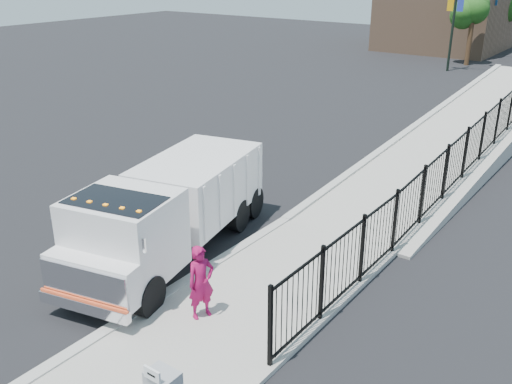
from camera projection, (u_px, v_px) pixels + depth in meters
The scene contains 13 objects.
ground at pixel (202, 275), 14.92m from camera, with size 120.00×120.00×0.00m, color black.
sidewalk at pixel (208, 338), 12.36m from camera, with size 3.55×12.00×0.12m, color #9E998E.
curb at pixel (146, 308), 13.40m from camera, with size 0.30×12.00×0.16m, color #ADAAA3.
ramp at pixel (471, 143), 25.74m from camera, with size 3.95×24.00×1.70m, color #9E998E.
iron_fence at pixel (480, 152), 21.63m from camera, with size 0.10×28.00×1.80m, color black.
truck at pixel (167, 209), 15.33m from camera, with size 3.98×7.88×2.58m.
worker at pixel (201, 282), 12.70m from camera, with size 0.64×0.42×1.75m, color #960D44.
arrow_sign at pixel (152, 374), 9.16m from camera, with size 0.35×0.04×0.22m, color white.
light_pole_0 at pixel (459, 10), 40.57m from camera, with size 3.77×0.22×8.00m.
light_pole_2 at pixel (494, 4), 45.94m from camera, with size 3.77×0.22×8.00m.
tree_0 at pixel (473, 13), 43.26m from camera, with size 2.26×2.26×5.13m.
tree_2 at pixel (505, 4), 51.47m from camera, with size 2.88×2.88×5.44m.
building at pixel (447, 4), 51.25m from camera, with size 10.00×10.00×8.00m, color #8C664C.
Camera 1 is at (8.79, -9.67, 7.66)m, focal length 40.00 mm.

